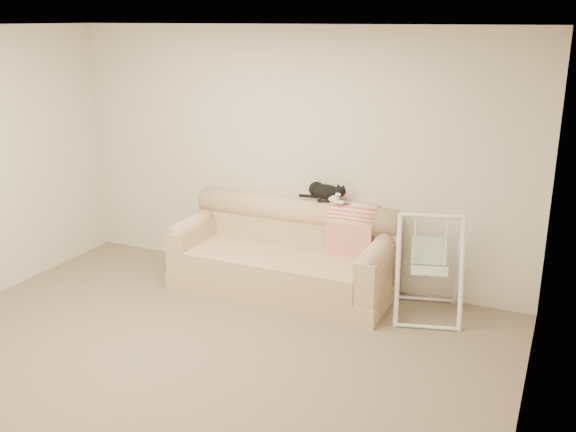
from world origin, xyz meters
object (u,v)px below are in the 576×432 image
object	(u,v)px
remote_b	(342,204)
sofa	(285,256)
baby_swing	(429,265)
tuxedo_cat	(326,192)
remote_a	(327,201)

from	to	relation	value
remote_b	sofa	bearing A→B (deg)	-157.26
sofa	remote_b	world-z (taller)	remote_b
remote_b	baby_swing	xyz separation A→B (m)	(0.93, -0.22, -0.41)
remote_b	tuxedo_cat	world-z (taller)	tuxedo_cat
sofa	remote_a	distance (m)	0.70
sofa	baby_swing	xyz separation A→B (m)	(1.45, -0.01, 0.14)
sofa	baby_swing	world-z (taller)	baby_swing
sofa	remote_a	bearing A→B (deg)	36.39
remote_a	remote_b	distance (m)	0.18
tuxedo_cat	remote_b	bearing A→B (deg)	-11.94
sofa	baby_swing	bearing A→B (deg)	-0.29
tuxedo_cat	baby_swing	world-z (taller)	tuxedo_cat
remote_a	remote_b	world-z (taller)	remote_a
remote_a	tuxedo_cat	distance (m)	0.09
tuxedo_cat	baby_swing	bearing A→B (deg)	-13.30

